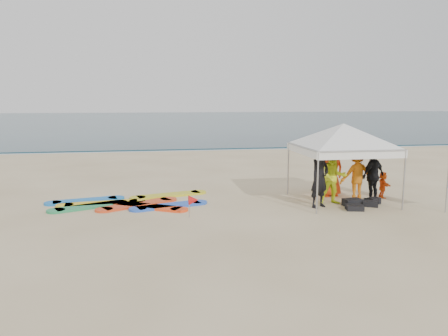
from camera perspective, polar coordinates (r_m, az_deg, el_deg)
name	(u,v)px	position (r m, az deg, el deg)	size (l,w,h in m)	color
ground	(227,230)	(11.30, 0.37, -8.10)	(120.00, 120.00, 0.00)	beige
ocean	(162,120)	(70.74, -8.13, 6.19)	(160.00, 84.00, 0.08)	#0C2633
shoreline_foam	(179,150)	(29.09, -5.86, 2.36)	(160.00, 1.20, 0.01)	silver
person_black_a	(320,177)	(13.75, 12.39, -1.19)	(0.69, 0.45, 1.89)	black
person_yellow	(333,177)	(14.30, 14.10, -1.15)	(0.85, 0.66, 1.75)	#E4F522
person_orange_a	(356,174)	(15.05, 16.90, -0.78)	(1.13, 0.65, 1.75)	orange
person_black_b	(373,176)	(15.01, 18.88, -0.95)	(1.01, 0.42, 1.72)	black
person_orange_b	(331,169)	(15.43, 13.80, -0.11)	(0.93, 0.61, 1.91)	#E64414
person_seated	(383,185)	(15.80, 20.03, -2.06)	(0.83, 0.26, 0.89)	#FF5E16
canopy_tent	(344,124)	(14.53, 15.37, 5.58)	(3.87, 3.87, 2.92)	#A5A5A8
marker_pennant	(193,200)	(12.40, -4.02, -4.22)	(0.28, 0.28, 0.64)	#A5A5A8
gear_pile	(360,204)	(14.31, 17.36, -4.46)	(1.49, 1.08, 0.22)	black
surfboard_spread	(130,203)	(14.33, -12.24, -4.49)	(4.90, 2.88, 0.07)	red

